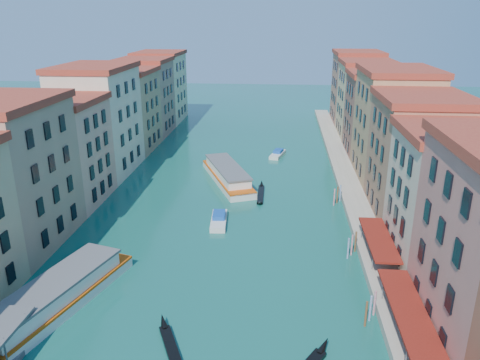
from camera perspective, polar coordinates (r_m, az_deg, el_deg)
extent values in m
cube|color=#A57D63|center=(68.62, -26.27, 0.25)|extent=(12.00, 17.00, 19.00)
cube|color=tan|center=(81.92, -20.74, 2.98)|extent=(12.00, 14.00, 16.50)
cube|color=maroon|center=(80.07, -21.49, 8.99)|extent=(12.80, 14.40, 1.00)
cube|color=beige|center=(95.68, -16.84, 6.74)|extent=(12.00, 18.00, 20.00)
cube|color=maroon|center=(94.08, -17.47, 12.97)|extent=(12.80, 18.40, 1.00)
cube|color=#A1825E|center=(111.54, -13.62, 8.08)|extent=(12.00, 16.00, 17.50)
cube|color=maroon|center=(110.17, -14.00, 12.80)|extent=(12.80, 16.40, 1.00)
cube|color=#9C705D|center=(125.99, -11.42, 9.73)|extent=(12.00, 15.00, 18.50)
cube|color=maroon|center=(124.77, -11.73, 14.14)|extent=(12.80, 15.40, 1.00)
cube|color=beige|center=(141.18, -9.62, 10.96)|extent=(12.00, 17.00, 19.00)
cube|color=maroon|center=(140.10, -9.85, 15.00)|extent=(12.80, 17.40, 1.00)
cube|color=#D1AB8C|center=(62.18, 24.09, -2.51)|extent=(12.00, 14.00, 16.50)
cube|color=maroon|center=(59.73, 25.23, 5.31)|extent=(12.80, 14.40, 1.00)
cube|color=#9E6648|center=(75.49, 20.74, 2.24)|extent=(12.00, 16.00, 18.00)
cube|color=maroon|center=(73.46, 21.62, 9.33)|extent=(12.80, 16.40, 1.00)
cube|color=tan|center=(91.19, 18.15, 6.00)|extent=(12.00, 18.00, 20.00)
cube|color=maroon|center=(89.51, 18.86, 12.54)|extent=(12.80, 18.40, 1.00)
cube|color=brown|center=(107.23, 16.24, 7.41)|extent=(12.00, 15.00, 17.50)
cube|color=maroon|center=(105.81, 16.71, 12.31)|extent=(12.80, 15.40, 1.00)
cube|color=#D7AF79|center=(122.12, 14.96, 9.16)|extent=(12.00, 16.00, 18.50)
cube|color=maroon|center=(120.87, 15.37, 13.70)|extent=(12.80, 16.40, 1.00)
cube|color=#B26D54|center=(138.14, 13.90, 10.59)|extent=(12.00, 17.00, 19.50)
cube|color=maroon|center=(137.03, 14.26, 14.82)|extent=(12.80, 17.40, 1.00)
cube|color=#9C957D|center=(86.67, 13.16, -0.77)|extent=(4.00, 140.00, 1.00)
cube|color=#64150D|center=(49.06, 19.96, -14.86)|extent=(3.20, 15.30, 0.25)
cylinder|color=#5D5D5F|center=(53.67, 16.97, -13.21)|extent=(0.12, 0.12, 3.00)
cube|color=#64150D|center=(62.13, 16.57, -6.88)|extent=(3.20, 12.60, 0.25)
cylinder|color=#5D5D5F|center=(58.89, 15.82, -9.98)|extent=(0.12, 0.12, 3.00)
cylinder|color=#5D5D5F|center=(66.22, 14.58, -6.43)|extent=(0.12, 0.12, 3.00)
cylinder|color=brown|center=(50.39, 15.09, -15.63)|extent=(0.24, 0.24, 3.20)
cylinder|color=brown|center=(51.31, 15.59, -14.98)|extent=(0.24, 0.24, 3.20)
cylinder|color=brown|center=(52.24, 16.07, -14.35)|extent=(0.24, 0.24, 3.20)
cylinder|color=brown|center=(62.24, 13.04, -8.25)|extent=(0.24, 0.24, 3.20)
cylinder|color=brown|center=(63.21, 13.47, -7.84)|extent=(0.24, 0.24, 3.20)
cylinder|color=brown|center=(64.18, 13.89, -7.44)|extent=(0.24, 0.24, 3.20)
cylinder|color=brown|center=(78.51, 11.41, -2.16)|extent=(0.24, 0.24, 3.20)
cylinder|color=brown|center=(79.51, 11.77, -1.91)|extent=(0.24, 0.24, 3.20)
cylinder|color=brown|center=(80.51, 12.12, -1.66)|extent=(0.24, 0.24, 3.20)
cube|color=white|center=(55.12, -21.65, -13.91)|extent=(10.76, 22.29, 1.31)
cube|color=white|center=(54.39, -21.84, -12.65)|extent=(9.03, 17.95, 1.74)
cube|color=#5D5D5F|center=(53.87, -21.98, -11.71)|extent=(9.49, 18.57, 0.27)
cube|color=#C94D0B|center=(54.81, -21.73, -13.38)|extent=(10.81, 22.31, 0.27)
cube|color=silver|center=(88.27, -1.55, 0.21)|extent=(12.22, 21.19, 1.26)
cube|color=white|center=(87.83, -1.55, 1.05)|extent=(10.17, 17.11, 1.68)
cube|color=#5D5D5F|center=(87.52, -1.56, 1.67)|extent=(10.65, 17.71, 0.26)
cube|color=#C94D0B|center=(88.08, -1.55, 0.57)|extent=(12.27, 21.21, 0.26)
cube|color=black|center=(46.24, -8.11, -20.41)|extent=(4.60, 8.27, 0.43)
cone|color=black|center=(49.77, -9.34, -16.67)|extent=(1.60, 2.11, 1.61)
cone|color=black|center=(46.90, 10.20, -19.28)|extent=(1.82, 2.16, 1.67)
cube|color=black|center=(81.56, 2.53, -1.77)|extent=(1.12, 8.31, 0.42)
cone|color=black|center=(85.75, 2.65, -0.44)|extent=(0.85, 1.86, 1.55)
cone|color=black|center=(77.18, 2.41, -2.83)|extent=(0.85, 1.54, 1.36)
cube|color=silver|center=(70.91, -2.60, -4.97)|extent=(2.74, 7.26, 0.81)
cube|color=#144AA3|center=(71.09, -2.58, -4.28)|extent=(2.04, 3.17, 0.71)
cube|color=silver|center=(104.64, 4.61, 3.11)|extent=(3.75, 7.00, 0.76)
cube|color=#144AA3|center=(104.90, 4.69, 3.53)|extent=(2.40, 3.21, 0.67)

